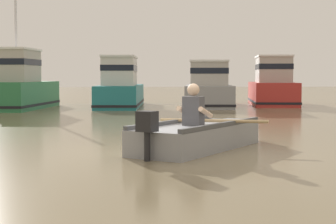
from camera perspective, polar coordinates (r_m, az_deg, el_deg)
The scene contains 6 objects.
ground_plane at distance 9.73m, azimuth -0.33°, elevation -4.12°, with size 120.00×120.00×0.00m, color #7A6B4C.
rowboat_with_person at distance 10.16m, azimuth 3.19°, elevation -2.36°, with size 2.79×3.28×1.19m.
moored_boat_green at distance 23.53m, azimuth -15.17°, elevation 2.53°, with size 2.96×5.73×4.39m.
moored_boat_teal at distance 24.43m, azimuth -4.86°, elevation 2.45°, with size 2.44×6.61×2.19m.
moored_boat_grey at distance 24.79m, azimuth 4.17°, elevation 2.33°, with size 3.02×6.40×2.00m.
moored_boat_red at distance 26.18m, azimuth 10.62°, elevation 2.55°, with size 2.86×5.51×2.26m.
Camera 1 is at (-1.00, -9.59, 1.32)m, focal length 59.76 mm.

